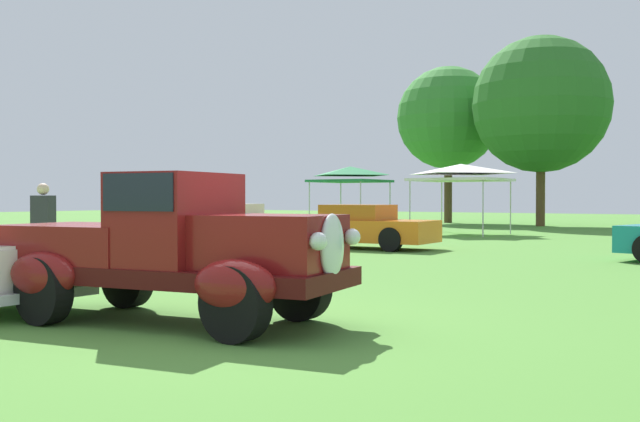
# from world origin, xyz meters

# --- Properties ---
(ground_plane) EXTENTS (120.00, 120.00, 0.00)m
(ground_plane) POSITION_xyz_m (0.00, 0.00, 0.00)
(ground_plane) COLOR #4C8433
(feature_pickup_truck) EXTENTS (4.38, 2.32, 1.70)m
(feature_pickup_truck) POSITION_xyz_m (-0.62, -0.08, 0.86)
(feature_pickup_truck) COLOR #400B0B
(feature_pickup_truck) RESTS_ON ground_plane
(show_car_cream) EXTENTS (4.57, 1.98, 1.22)m
(show_car_cream) POSITION_xyz_m (-9.93, 11.80, 0.60)
(show_car_cream) COLOR beige
(show_car_cream) RESTS_ON ground_plane
(show_car_orange) EXTENTS (4.10, 1.90, 1.22)m
(show_car_orange) POSITION_xyz_m (-5.02, 11.71, 0.60)
(show_car_orange) COLOR orange
(show_car_orange) RESTS_ON ground_plane
(spectator_between_cars) EXTENTS (0.45, 0.45, 1.69)m
(spectator_between_cars) POSITION_xyz_m (-3.18, 3.41, 0.91)
(spectator_between_cars) COLOR #7F7056
(spectator_between_cars) RESTS_ON ground_plane
(spectator_by_row) EXTENTS (0.45, 0.34, 1.69)m
(spectator_by_row) POSITION_xyz_m (-6.57, 2.55, 0.91)
(spectator_by_row) COLOR #7F7056
(spectator_by_row) RESTS_ON ground_plane
(canopy_tent_left_field) EXTENTS (2.71, 2.71, 2.71)m
(canopy_tent_left_field) POSITION_xyz_m (-10.56, 20.21, 2.42)
(canopy_tent_left_field) COLOR #B7B7BC
(canopy_tent_left_field) RESTS_ON ground_plane
(canopy_tent_center_field) EXTENTS (3.24, 3.24, 2.71)m
(canopy_tent_center_field) POSITION_xyz_m (-5.83, 20.66, 2.42)
(canopy_tent_center_field) COLOR #B7B7BC
(canopy_tent_center_field) RESTS_ON ground_plane
(treeline_far_left) EXTENTS (5.70, 5.70, 8.72)m
(treeline_far_left) POSITION_xyz_m (-11.54, 32.40, 5.85)
(treeline_far_left) COLOR #47331E
(treeline_far_left) RESTS_ON ground_plane
(treeline_mid_left) EXTENTS (6.71, 6.71, 9.36)m
(treeline_mid_left) POSITION_xyz_m (-5.74, 30.40, 5.99)
(treeline_mid_left) COLOR brown
(treeline_mid_left) RESTS_ON ground_plane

